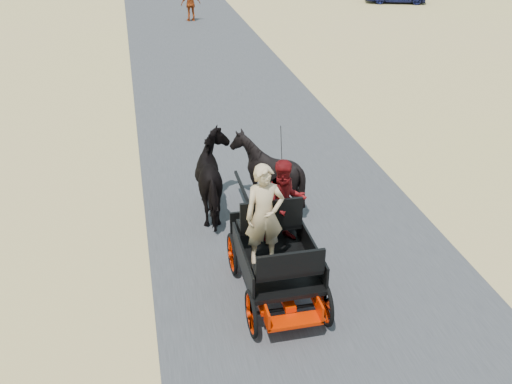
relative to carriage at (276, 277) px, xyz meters
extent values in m
plane|color=tan|center=(0.86, 2.15, -0.36)|extent=(140.00, 140.00, 0.00)
cube|color=#38383A|center=(0.86, 2.15, -0.35)|extent=(6.00, 140.00, 0.01)
imported|color=black|center=(-0.55, 3.00, 0.49)|extent=(0.91, 2.01, 1.70)
imported|color=black|center=(0.55, 3.00, 0.49)|extent=(1.37, 1.54, 1.70)
imported|color=tan|center=(-0.20, 0.05, 1.26)|extent=(0.66, 0.43, 1.80)
imported|color=#660C0F|center=(0.30, 0.60, 1.15)|extent=(0.77, 0.60, 1.58)
imported|color=#9E3A12|center=(1.18, 22.39, 0.50)|extent=(1.06, 0.56, 1.73)
camera|label=1|loc=(-2.07, -7.75, 6.12)|focal=40.00mm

